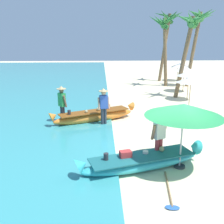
# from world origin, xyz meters

# --- Properties ---
(ground_plane) EXTENTS (80.00, 80.00, 0.00)m
(ground_plane) POSITION_xyz_m (0.00, 0.00, 0.00)
(ground_plane) COLOR beige
(boat_cyan_foreground) EXTENTS (4.24, 1.96, 0.75)m
(boat_cyan_foreground) POSITION_xyz_m (-0.75, -0.61, 0.25)
(boat_cyan_foreground) COLOR #33B2BC
(boat_cyan_foreground) RESTS_ON ground
(boat_orange_midground) EXTENTS (4.23, 2.40, 0.84)m
(boat_orange_midground) POSITION_xyz_m (-2.36, 4.23, 0.30)
(boat_orange_midground) COLOR orange
(boat_orange_midground) RESTS_ON ground
(person_vendor_hatted) EXTENTS (0.58, 0.44, 1.80)m
(person_vendor_hatted) POSITION_xyz_m (-1.90, 3.59, 1.04)
(person_vendor_hatted) COLOR #333842
(person_vendor_hatted) RESTS_ON ground
(person_tourist_customer) EXTENTS (0.58, 0.41, 1.64)m
(person_tourist_customer) POSITION_xyz_m (-0.13, -0.14, 0.93)
(person_tourist_customer) COLOR #B2383D
(person_tourist_customer) RESTS_ON ground
(person_vendor_assistant) EXTENTS (0.52, 0.55, 1.84)m
(person_vendor_assistant) POSITION_xyz_m (-3.87, 4.00, 1.07)
(person_vendor_assistant) COLOR #333842
(person_vendor_assistant) RESTS_ON ground
(patio_umbrella_large) EXTENTS (2.36, 2.36, 2.09)m
(patio_umbrella_large) POSITION_xyz_m (0.47, -0.55, 1.89)
(patio_umbrella_large) COLOR #B7B7BC
(patio_umbrella_large) RESTS_ON ground
(parasol_row_0) EXTENTS (1.60, 1.60, 1.91)m
(parasol_row_0) POSITION_xyz_m (3.01, 6.20, 1.75)
(parasol_row_0) COLOR #8E6B47
(parasol_row_0) RESTS_ON ground
(parasol_row_1) EXTENTS (1.60, 1.60, 1.91)m
(parasol_row_1) POSITION_xyz_m (3.75, 8.75, 1.75)
(parasol_row_1) COLOR #8E6B47
(parasol_row_1) RESTS_ON ground
(parasol_row_2) EXTENTS (1.60, 1.60, 1.91)m
(parasol_row_2) POSITION_xyz_m (4.32, 11.53, 1.75)
(parasol_row_2) COLOR #8E6B47
(parasol_row_2) RESTS_ON ground
(parasol_row_3) EXTENTS (1.60, 1.60, 1.91)m
(parasol_row_3) POSITION_xyz_m (4.76, 14.16, 1.75)
(parasol_row_3) COLOR #8E6B47
(parasol_row_3) RESTS_ON ground
(parasol_row_4) EXTENTS (1.60, 1.60, 1.91)m
(parasol_row_4) POSITION_xyz_m (5.34, 16.73, 1.75)
(parasol_row_4) COLOR #8E6B47
(parasol_row_4) RESTS_ON ground
(palm_tree_tall_inland) EXTENTS (2.60, 2.59, 5.68)m
(palm_tree_tall_inland) POSITION_xyz_m (3.88, 9.49, 4.56)
(palm_tree_tall_inland) COLOR brown
(palm_tree_tall_inland) RESTS_ON ground
(palm_tree_leaning_seaward) EXTENTS (2.46, 2.55, 6.35)m
(palm_tree_leaning_seaward) POSITION_xyz_m (5.95, 13.78, 5.03)
(palm_tree_leaning_seaward) COLOR brown
(palm_tree_leaning_seaward) RESTS_ON ground
(palm_tree_mid_cluster) EXTENTS (2.43, 2.73, 5.90)m
(palm_tree_mid_cluster) POSITION_xyz_m (3.21, 13.95, 4.77)
(palm_tree_mid_cluster) COLOR brown
(palm_tree_mid_cluster) RESTS_ON ground
(palm_tree_far_behind) EXTENTS (2.61, 2.85, 6.48)m
(palm_tree_far_behind) POSITION_xyz_m (4.16, 16.68, 5.10)
(palm_tree_far_behind) COLOR brown
(palm_tree_far_behind) RESTS_ON ground
(paddle) EXTENTS (0.46, 1.84, 0.05)m
(paddle) POSITION_xyz_m (-0.23, -2.05, 0.03)
(paddle) COLOR #8E6B47
(paddle) RESTS_ON ground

